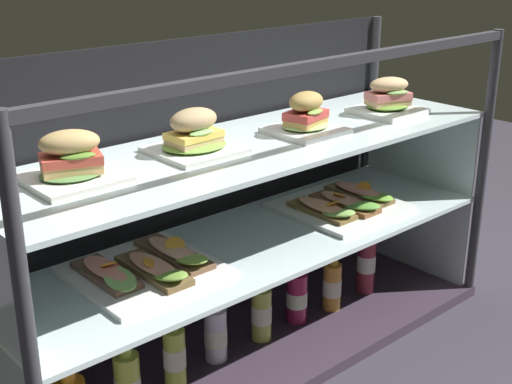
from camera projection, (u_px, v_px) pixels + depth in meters
The scene contains 20 objects.
ground_plane at pixel (256, 352), 2.06m from camera, with size 6.00×6.00×0.02m, color #322E38.
case_base_deck at pixel (256, 344), 2.05m from camera, with size 1.54×0.49×0.03m, color #392C3A.
case_frame at pixel (220, 182), 2.00m from camera, with size 1.54×0.49×0.88m.
riser_lower_tier at pixel (256, 293), 2.00m from camera, with size 1.48×0.43×0.31m.
shelf_lower_glass at pixel (256, 241), 1.94m from camera, with size 1.50×0.44×0.01m, color silver.
riser_upper_tier at pixel (256, 194), 1.89m from camera, with size 1.48×0.43×0.27m.
shelf_upper_glass at pixel (256, 145), 1.84m from camera, with size 1.50×0.44×0.01m, color silver.
plated_roll_sandwich_mid_left at pixel (71, 163), 1.53m from camera, with size 0.20×0.20×0.12m.
plated_roll_sandwich_near_left_corner at pixel (194, 136), 1.74m from camera, with size 0.20×0.20×0.11m.
plated_roll_sandwich_mid_right at pixel (306, 118), 1.91m from camera, with size 0.18×0.18×0.12m.
plated_roll_sandwich_right_of_center at pixel (388, 100), 2.12m from camera, with size 0.18×0.18×0.11m.
open_sandwich_tray_near_left_corner at pixel (147, 268), 1.73m from camera, with size 0.34×0.33×0.06m.
open_sandwich_tray_far_left at pixel (342, 204), 2.14m from camera, with size 0.34×0.33×0.06m.
juice_bottle_front_right_end at pixel (127, 379), 1.74m from camera, with size 0.07×0.07×0.20m.
juice_bottle_front_left_end at pixel (175, 355), 1.82m from camera, with size 0.06×0.06×0.21m.
juice_bottle_back_right at pixel (216, 333), 1.93m from camera, with size 0.06×0.06×0.21m.
juice_bottle_near_post at pixel (261, 312), 2.02m from camera, with size 0.06×0.06×0.20m.
juice_bottle_back_left at pixel (297, 296), 2.12m from camera, with size 0.06×0.06×0.21m.
juice_bottle_front_middle at pixel (332, 284), 2.19m from camera, with size 0.06×0.06×0.21m.
juice_bottle_front_second at pixel (366, 263), 2.29m from camera, with size 0.06×0.06×0.25m.
Camera 1 is at (-1.18, -1.32, 1.15)m, focal length 49.22 mm.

